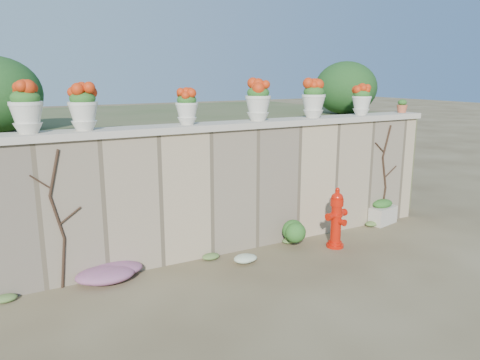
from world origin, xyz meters
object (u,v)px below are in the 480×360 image
urn_pot_0 (26,108)px  fire_hydrant (336,218)px  planter_box (382,212)px  terracotta_pot (402,107)px

urn_pot_0 → fire_hydrant: bearing=-10.3°
planter_box → terracotta_pot: terracotta_pot is taller
urn_pot_0 → terracotta_pot: 6.71m
planter_box → urn_pot_0: size_ratio=0.97×
fire_hydrant → planter_box: (1.63, 0.56, -0.29)m
fire_hydrant → urn_pot_0: urn_pot_0 is taller
fire_hydrant → urn_pot_0: 4.93m
terracotta_pot → planter_box: bearing=-157.6°
urn_pot_0 → terracotta_pot: bearing=-0.0°
fire_hydrant → terracotta_pot: (2.23, 0.81, 1.70)m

